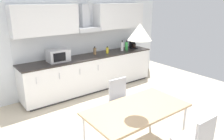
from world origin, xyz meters
name	(u,v)px	position (x,y,z in m)	size (l,w,h in m)	color
ground_plane	(128,132)	(0.00, 0.00, -0.01)	(7.69, 7.23, 0.02)	beige
wall_back	(63,41)	(0.00, 2.46, 1.30)	(6.15, 0.10, 2.59)	silver
kitchen_counter	(91,72)	(0.55, 2.08, 0.46)	(3.58, 0.68, 0.91)	#333333
backsplash_tile	(84,43)	(0.55, 2.40, 1.19)	(3.56, 0.02, 0.56)	silver
upper_wall_cabinets	(86,18)	(0.55, 2.24, 1.83)	(3.56, 0.40, 0.66)	silver
microwave	(58,55)	(-0.32, 2.08, 1.05)	(0.48, 0.35, 0.28)	#ADADB2
coffee_maker	(133,43)	(2.01, 2.11, 1.05)	(0.18, 0.19, 0.30)	black
bottle_brown	(95,51)	(0.71, 2.14, 0.99)	(0.08, 0.08, 0.21)	brown
bottle_white	(122,46)	(1.55, 2.05, 1.03)	(0.08, 0.08, 0.29)	white
bottle_yellow	(107,50)	(1.04, 2.05, 0.98)	(0.07, 0.07, 0.18)	yellow
bottle_green	(126,46)	(1.72, 2.06, 1.02)	(0.08, 0.08, 0.27)	green
dining_table	(137,111)	(-0.25, -0.47, 0.71)	(1.52, 0.82, 0.75)	tan
chair_near_right	(197,139)	(0.09, -1.26, 0.53)	(0.41, 0.41, 0.87)	#B2B2B7
chair_far_right	(121,97)	(0.09, 0.32, 0.53)	(0.41, 0.41, 0.87)	#B2B2B7
pendant_lamp	(140,32)	(-0.25, -0.47, 1.86)	(0.32, 0.32, 0.22)	silver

